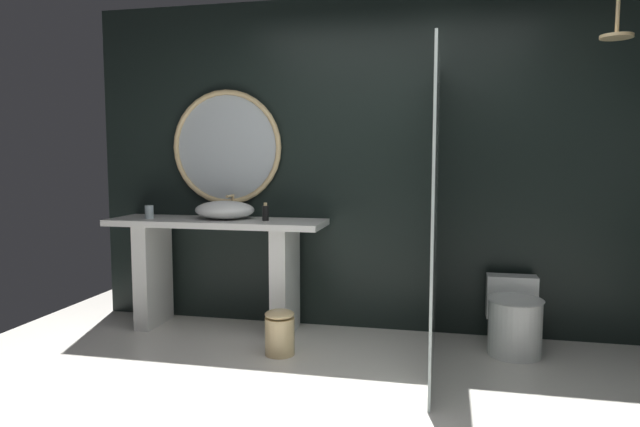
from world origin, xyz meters
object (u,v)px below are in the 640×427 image
Objects in this scene: vessel_sink at (225,210)px; tumbler_cup at (149,212)px; round_wall_mirror at (226,147)px; toilet at (514,319)px; waste_bin at (280,332)px; rain_shower_head at (617,29)px; soap_dispenser at (265,213)px.

vessel_sink is 4.50× the size of tumbler_cup.
toilet is (2.25, -0.30, -1.21)m from round_wall_mirror.
waste_bin is (0.60, -0.51, -0.79)m from vessel_sink.
waste_bin is at bearing -165.69° from toilet.
toilet is at bearing 161.65° from rain_shower_head.
soap_dispenser is at bearing 178.29° from toilet.
round_wall_mirror is (-0.41, 0.25, 0.50)m from soap_dispenser.
tumbler_cup is 1.49m from waste_bin.
tumbler_cup is 0.75× the size of soap_dispenser.
rain_shower_head is (2.71, -0.27, 1.20)m from vessel_sink.
rain_shower_head reaches higher than waste_bin.
waste_bin is (1.20, -0.42, -0.77)m from tumbler_cup.
tumbler_cup is 3.54m from rain_shower_head.
tumbler_cup is 0.80m from round_wall_mirror.
tumbler_cup is at bearing 160.88° from waste_bin.
round_wall_mirror is 2.34× the size of rain_shower_head.
vessel_sink is at bearing 174.23° from rain_shower_head.
waste_bin is at bearing -173.73° from rain_shower_head.
vessel_sink is 2.30m from toilet.
soap_dispenser is 0.69m from round_wall_mirror.
tumbler_cup is at bearing -177.35° from soap_dispenser.
toilet is at bearing -7.64° from round_wall_mirror.
soap_dispenser is at bearing -31.07° from round_wall_mirror.
round_wall_mirror is (0.55, 0.29, 0.51)m from tumbler_cup.
soap_dispenser is at bearing -7.36° from vessel_sink.
tumbler_cup is 0.33× the size of waste_bin.
round_wall_mirror is at bearing 106.03° from vessel_sink.
rain_shower_head reaches higher than toilet.
soap_dispenser reaches higher than toilet.
soap_dispenser is at bearing 2.65° from tumbler_cup.
round_wall_mirror is 2.57m from toilet.
soap_dispenser is at bearing 174.47° from rain_shower_head.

